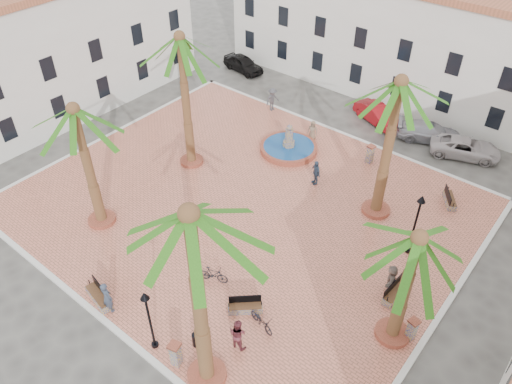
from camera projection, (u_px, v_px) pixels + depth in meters
ground at (244, 205)px, 31.26m from camera, size 120.00×120.00×0.00m
plaza at (244, 205)px, 31.21m from camera, size 26.00×22.00×0.15m
kerb_n at (337, 131)px, 37.84m from camera, size 26.30×0.30×0.16m
kerb_s at (100, 317)px, 24.58m from camera, size 26.30×0.30×0.16m
kerb_e at (443, 311)px, 24.85m from camera, size 0.30×22.30×0.16m
kerb_w at (112, 134)px, 37.57m from camera, size 0.30×22.30×0.16m
building_north at (402, 36)px, 40.31m from camera, size 30.40×7.40×9.50m
building_west at (49, 51)px, 37.38m from camera, size 6.40×24.40×10.00m
fountain at (289, 147)px, 35.55m from camera, size 4.09×4.09×2.11m
palm_nw at (181, 52)px, 29.54m from camera, size 5.17×5.17×9.34m
palm_sw at (77, 124)px, 25.66m from camera, size 5.30×5.30×8.01m
palm_s at (191, 236)px, 16.61m from camera, size 5.64×5.64×9.98m
palm_e at (415, 253)px, 20.21m from camera, size 5.37×5.37×6.77m
palm_ne at (398, 98)px, 25.74m from camera, size 5.58×5.58×9.09m
bench_s at (99, 297)px, 25.11m from camera, size 1.98×0.92×1.01m
bench_se at (245, 307)px, 24.63m from camera, size 1.60×1.54×0.90m
bench_e at (395, 293)px, 25.32m from camera, size 0.68×1.84×0.95m
bench_ne at (450, 200)px, 31.06m from camera, size 1.36×1.70×0.89m
lamppost_s at (148, 311)px, 21.62m from camera, size 0.41×0.41×3.79m
lamppost_e at (418, 215)px, 26.24m from camera, size 0.44×0.44×4.04m
bollard_se at (176, 354)px, 22.06m from camera, size 0.61×0.61×1.42m
bollard_n at (370, 154)px, 34.16m from camera, size 0.56×0.56×1.37m
bollard_e at (412, 329)px, 23.13m from camera, size 0.57×0.57×1.32m
litter_bin at (196, 340)px, 23.06m from camera, size 0.38×0.38×0.74m
cyclist_a at (107, 297)px, 24.25m from camera, size 0.70×0.47×1.91m
bicycle_a at (262, 321)px, 23.80m from camera, size 1.69×0.92×0.84m
cyclist_b at (238, 334)px, 22.71m from camera, size 0.92×0.75×1.77m
bicycle_b at (213, 275)px, 25.99m from camera, size 1.67×1.03×0.97m
pedestrian_fountain_a at (313, 130)px, 36.41m from camera, size 0.86×0.71×1.52m
pedestrian_fountain_b at (316, 172)px, 32.23m from camera, size 1.10×0.90×1.76m
pedestrian_north at (272, 99)px, 39.65m from camera, size 0.96×1.35×1.90m
pedestrian_east at (391, 278)px, 25.33m from camera, size 0.97×1.62×1.67m
car_black at (243, 64)px, 45.65m from camera, size 4.41×2.27×1.43m
car_red at (377, 114)px, 38.67m from camera, size 4.40×2.88×1.37m
car_silver at (430, 132)px, 36.65m from camera, size 5.07×3.59×1.36m
car_white at (465, 148)px, 35.09m from camera, size 5.28×3.76×1.34m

